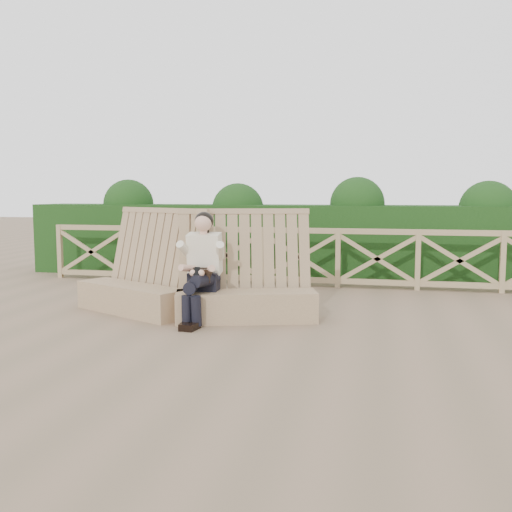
# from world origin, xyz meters

# --- Properties ---
(ground) EXTENTS (60.00, 60.00, 0.00)m
(ground) POSITION_xyz_m (0.00, 0.00, 0.00)
(ground) COLOR brown
(ground) RESTS_ON ground
(bench) EXTENTS (3.72, 1.54, 1.55)m
(bench) POSITION_xyz_m (-1.16, 0.55, 0.39)
(bench) COLOR #82684A
(bench) RESTS_ON ground
(woman) EXTENTS (0.47, 0.97, 1.50)m
(woman) POSITION_xyz_m (-0.87, 0.25, 0.78)
(woman) COLOR black
(woman) RESTS_ON ground
(guardrail) EXTENTS (10.10, 0.09, 1.10)m
(guardrail) POSITION_xyz_m (0.00, 3.50, 0.55)
(guardrail) COLOR olive
(guardrail) RESTS_ON ground
(hedge) EXTENTS (12.00, 1.20, 1.50)m
(hedge) POSITION_xyz_m (0.00, 4.70, 0.75)
(hedge) COLOR black
(hedge) RESTS_ON ground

